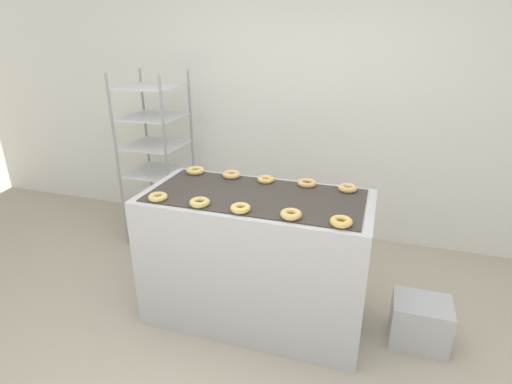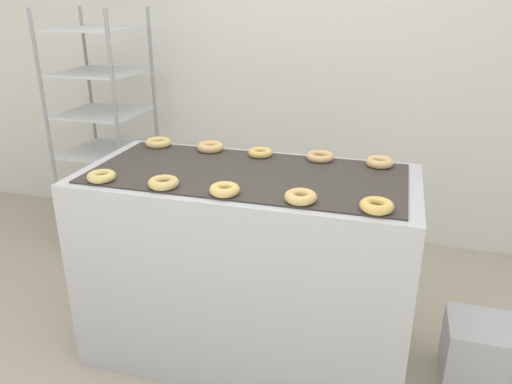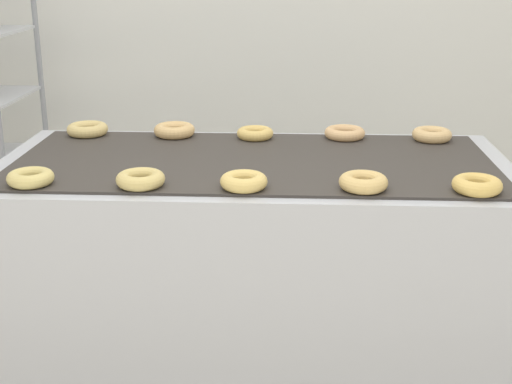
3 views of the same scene
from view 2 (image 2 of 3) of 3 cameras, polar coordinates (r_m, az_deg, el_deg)
name	(u,v)px [view 2 (image 2 of 3)]	position (r m, az deg, el deg)	size (l,w,h in m)	color
wall_back	(310,45)	(3.62, 6.17, 16.35)	(8.00, 0.05, 2.80)	silver
fryer_machine	(248,266)	(2.48, -0.96, -8.44)	(1.54, 0.74, 0.97)	#B7BABF
baking_rack_cart	(105,133)	(3.62, -16.83, 6.52)	(0.54, 0.54, 1.65)	gray
glaze_bin	(486,354)	(2.68, 24.77, -16.45)	(0.38, 0.30, 0.32)	#B7BABF
donut_near_leftmost	(101,176)	(2.27, -17.25, 1.73)	(0.12, 0.12, 0.04)	#D5BD69
donut_near_left	(163,183)	(2.13, -10.53, 1.05)	(0.13, 0.13, 0.04)	#D3B767
donut_near_center	(225,190)	(2.03, -3.60, 0.28)	(0.12, 0.12, 0.04)	#E3BD63
donut_near_right	(301,197)	(1.95, 5.12, -0.55)	(0.13, 0.13, 0.04)	#DDB467
donut_near_rightmost	(377,206)	(1.92, 13.62, -1.54)	(0.13, 0.13, 0.04)	#E2B759
donut_far_leftmost	(158,143)	(2.73, -11.09, 5.57)	(0.14, 0.14, 0.04)	#DABA6D
donut_far_left	(210,147)	(2.60, -5.23, 5.16)	(0.14, 0.14, 0.04)	#E0B26E
donut_far_center	(260,153)	(2.51, 0.50, 4.53)	(0.12, 0.12, 0.03)	#E4BA60
donut_far_right	(320,156)	(2.47, 7.34, 4.05)	(0.14, 0.14, 0.04)	#E2AE72
donut_far_rightmost	(380,162)	(2.43, 13.94, 3.33)	(0.13, 0.13, 0.04)	#E0B471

